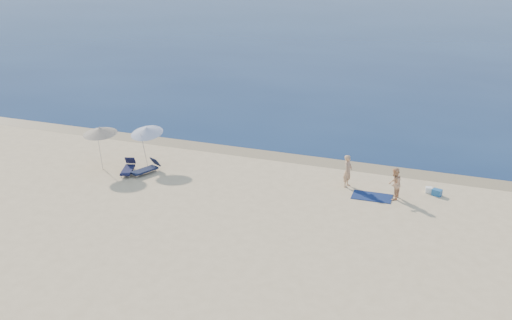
{
  "coord_description": "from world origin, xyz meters",
  "views": [
    {
      "loc": [
        8.28,
        -13.76,
        13.64
      ],
      "look_at": [
        -2.3,
        16.0,
        1.0
      ],
      "focal_mm": 45.0,
      "sensor_mm": 36.0,
      "label": 1
    }
  ],
  "objects": [
    {
      "name": "lounger_left",
      "position": [
        -9.08,
        14.26,
        0.26
      ],
      "size": [
        0.98,
        1.71,
        0.72
      ],
      "rotation": [
        0.0,
        0.0,
        0.3
      ],
      "color": "#141739",
      "rests_on": "ground"
    },
    {
      "name": "white_bag",
      "position": [
        6.63,
        17.12,
        0.14
      ],
      "size": [
        0.36,
        0.32,
        0.28
      ],
      "primitive_type": "cube",
      "rotation": [
        0.0,
        0.0,
        0.1
      ],
      "color": "white",
      "rests_on": "ground"
    },
    {
      "name": "umbrella_far",
      "position": [
        -10.73,
        14.38,
        2.19
      ],
      "size": [
        2.29,
        2.3,
        2.49
      ],
      "rotation": [
        0.0,
        0.0,
        -0.26
      ],
      "color": "silver",
      "rests_on": "ground"
    },
    {
      "name": "person_left",
      "position": [
        2.55,
        16.48,
        0.86
      ],
      "size": [
        0.49,
        0.68,
        1.72
      ],
      "primitive_type": "imported",
      "rotation": [
        0.0,
        0.0,
        1.44
      ],
      "color": "tan",
      "rests_on": "ground"
    },
    {
      "name": "beach_towel",
      "position": [
        4.01,
        15.6,
        0.02
      ],
      "size": [
        2.0,
        1.14,
        0.03
      ],
      "primitive_type": "cube",
      "rotation": [
        0.0,
        0.0,
        0.02
      ],
      "color": "#0E1B47",
      "rests_on": "ground"
    },
    {
      "name": "wet_sand_strip",
      "position": [
        0.0,
        19.4,
        0.0
      ],
      "size": [
        240.0,
        1.6,
        0.0
      ],
      "primitive_type": "cube",
      "color": "#847254",
      "rests_on": "ground"
    },
    {
      "name": "lounger_right",
      "position": [
        -8.09,
        14.52,
        0.27
      ],
      "size": [
        1.2,
        1.75,
        0.74
      ],
      "rotation": [
        0.0,
        0.0,
        -0.43
      ],
      "color": "#121933",
      "rests_on": "ground"
    },
    {
      "name": "person_right",
      "position": [
        5.04,
        15.74,
        0.82
      ],
      "size": [
        0.69,
        0.85,
        1.64
      ],
      "primitive_type": "imported",
      "rotation": [
        0.0,
        0.0,
        -1.66
      ],
      "color": "tan",
      "rests_on": "ground"
    },
    {
      "name": "blue_cooler",
      "position": [
        7.05,
        16.88,
        0.16
      ],
      "size": [
        0.53,
        0.45,
        0.33
      ],
      "primitive_type": "cube",
      "rotation": [
        0.0,
        0.0,
        -0.31
      ],
      "color": "#1C5898",
      "rests_on": "ground"
    },
    {
      "name": "umbrella_near",
      "position": [
        -8.62,
        15.72,
        2.01
      ],
      "size": [
        2.1,
        2.12,
        2.37
      ],
      "rotation": [
        0.0,
        0.0,
        -0.18
      ],
      "color": "silver",
      "rests_on": "ground"
    }
  ]
}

